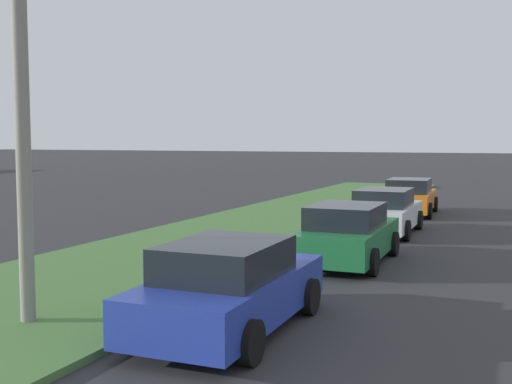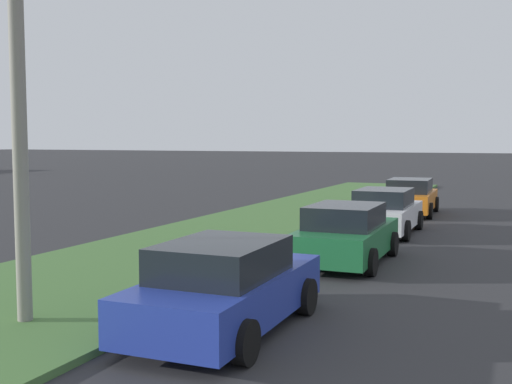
% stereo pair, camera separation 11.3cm
% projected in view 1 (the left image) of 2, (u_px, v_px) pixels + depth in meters
% --- Properties ---
extents(grass_median, '(60.00, 6.00, 0.12)m').
position_uv_depth(grass_median, '(135.00, 267.00, 14.86)').
color(grass_median, '#477238').
rests_on(grass_median, ground).
extents(parked_car_blue, '(4.33, 2.08, 1.47)m').
position_uv_depth(parked_car_blue, '(229.00, 287.00, 10.03)').
color(parked_car_blue, '#23389E').
rests_on(parked_car_blue, ground).
extents(parked_car_green, '(4.34, 2.09, 1.47)m').
position_uv_depth(parked_car_green, '(347.00, 234.00, 15.62)').
color(parked_car_green, '#1E6B38').
rests_on(parked_car_green, ground).
extents(parked_car_white, '(4.33, 2.08, 1.47)m').
position_uv_depth(parked_car_white, '(385.00, 212.00, 20.51)').
color(parked_car_white, silver).
rests_on(parked_car_white, ground).
extents(parked_car_orange, '(4.38, 2.18, 1.47)m').
position_uv_depth(parked_car_orange, '(409.00, 197.00, 25.79)').
color(parked_car_orange, orange).
rests_on(parked_car_orange, ground).
extents(streetlight, '(0.55, 2.88, 7.50)m').
position_uv_depth(streetlight, '(39.00, 54.00, 9.80)').
color(streetlight, gray).
rests_on(streetlight, ground).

